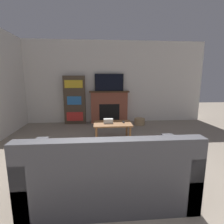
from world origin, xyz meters
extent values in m
cube|color=silver|center=(0.00, 4.61, 1.35)|extent=(6.47, 0.06, 2.70)
cube|color=brown|center=(-0.01, 4.47, 0.52)|extent=(1.22, 0.22, 1.03)
cube|color=black|center=(-0.01, 4.35, 0.36)|extent=(0.67, 0.01, 0.57)
cube|color=#4C331E|center=(-0.01, 4.45, 1.05)|extent=(1.32, 0.28, 0.04)
cube|color=black|center=(-0.01, 4.45, 1.35)|extent=(0.94, 0.03, 0.56)
cube|color=black|center=(-0.01, 4.43, 1.35)|extent=(0.91, 0.01, 0.53)
cube|color=#4C4C51|center=(-0.27, 0.65, 0.21)|extent=(1.96, 0.86, 0.41)
cube|color=#4C4C51|center=(-0.27, 0.30, 0.65)|extent=(1.96, 0.16, 0.48)
cube|color=#4C4C51|center=(-1.17, 0.65, 0.34)|extent=(0.16, 0.86, 0.67)
cube|color=#4C4C51|center=(0.63, 0.65, 0.34)|extent=(0.16, 0.86, 0.67)
cube|color=silver|center=(-0.71, 0.57, 0.55)|extent=(0.36, 0.14, 0.28)
cube|color=brown|center=(-0.05, 2.65, 0.43)|extent=(0.89, 0.60, 0.03)
cylinder|color=brown|center=(-0.43, 2.41, 0.21)|extent=(0.05, 0.05, 0.41)
cylinder|color=brown|center=(0.33, 2.41, 0.21)|extent=(0.05, 0.05, 0.41)
cylinder|color=brown|center=(-0.43, 2.89, 0.21)|extent=(0.05, 0.05, 0.41)
cylinder|color=brown|center=(0.33, 2.89, 0.21)|extent=(0.05, 0.05, 0.41)
cube|color=white|center=(-0.15, 2.67, 0.49)|extent=(0.22, 0.12, 0.10)
cube|color=black|center=(0.22, 2.69, 0.45)|extent=(0.04, 0.15, 0.02)
cube|color=#4C3D2D|center=(-1.14, 4.45, 0.79)|extent=(0.68, 0.26, 1.57)
cube|color=red|center=(-1.14, 4.30, 0.26)|extent=(0.53, 0.03, 0.29)
cube|color=#2D70B7|center=(-1.14, 4.30, 0.79)|extent=(0.45, 0.03, 0.27)
cube|color=gold|center=(-1.14, 4.30, 1.31)|extent=(0.56, 0.03, 0.25)
cylinder|color=tan|center=(0.96, 4.07, 0.10)|extent=(0.34, 0.34, 0.21)
camera|label=1|loc=(-0.40, -1.35, 1.48)|focal=28.00mm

